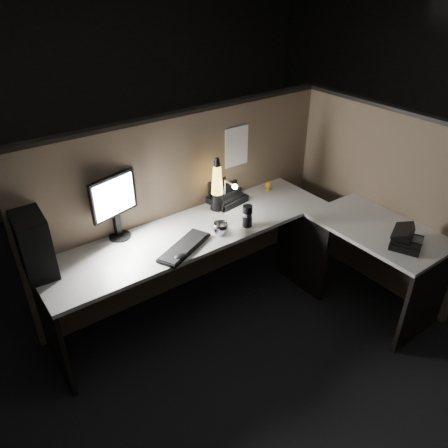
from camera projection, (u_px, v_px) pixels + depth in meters
floor at (257, 340)px, 3.30m from camera, size 6.00×6.00×0.00m
room_shell at (268, 134)px, 2.46m from camera, size 6.00×6.00×6.00m
partition_back at (187, 205)px, 3.55m from camera, size 2.66×0.06×1.50m
partition_right at (374, 198)px, 3.66m from camera, size 0.06×1.66×1.50m
desk at (256, 253)px, 3.26m from camera, size 2.60×1.60×0.73m
pc_tower at (32, 241)px, 2.75m from camera, size 0.20×0.41×0.42m
monitor at (114, 201)px, 3.04m from camera, size 0.37×0.16×0.48m
keyboard at (184, 247)px, 3.05m from camera, size 0.48×0.33×0.02m
mouse at (180, 257)px, 2.93m from camera, size 0.10×0.08×0.04m
clip_lamp at (230, 192)px, 3.50m from camera, size 0.04×0.18×0.23m
organizer at (226, 196)px, 3.63m from camera, size 0.31×0.29×0.21m
lava_lamp at (217, 188)px, 3.46m from camera, size 0.12×0.12×0.44m
travel_mug at (247, 216)px, 3.27m from camera, size 0.08×0.08×0.17m
steel_mug at (220, 228)px, 3.19m from camera, size 0.13×0.13×0.09m
figurine at (268, 185)px, 3.80m from camera, size 0.06×0.06×0.06m
pinned_paper at (237, 147)px, 3.56m from camera, size 0.23×0.00×0.33m
desk_phone at (405, 239)px, 3.06m from camera, size 0.29×0.29×0.14m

